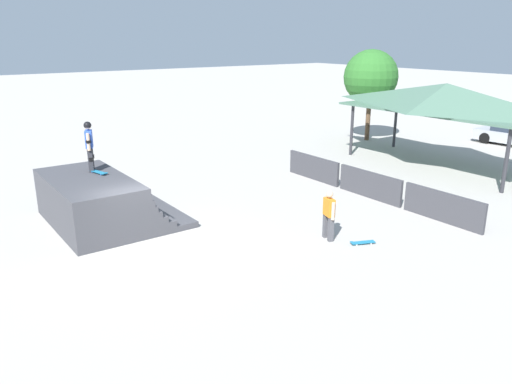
# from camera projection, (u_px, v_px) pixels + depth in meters

# --- Properties ---
(ground_plane) EXTENTS (160.00, 160.00, 0.00)m
(ground_plane) POSITION_uv_depth(u_px,v_px,m) (150.00, 246.00, 15.27)
(ground_plane) COLOR #ADA8A0
(quarter_pipe_ramp) EXTENTS (4.70, 4.02, 1.63)m
(quarter_pipe_ramp) POSITION_uv_depth(u_px,v_px,m) (98.00, 202.00, 16.92)
(quarter_pipe_ramp) COLOR #424247
(quarter_pipe_ramp) RESTS_ON ground
(skater_on_deck) EXTENTS (0.74, 0.42, 1.73)m
(skater_on_deck) POSITION_uv_depth(u_px,v_px,m) (89.00, 143.00, 17.12)
(skater_on_deck) COLOR #2D2D33
(skater_on_deck) RESTS_ON quarter_pipe_ramp
(skateboard_on_deck) EXTENTS (0.86, 0.41, 0.09)m
(skateboard_on_deck) POSITION_uv_depth(u_px,v_px,m) (99.00, 172.00, 17.03)
(skateboard_on_deck) COLOR blue
(skateboard_on_deck) RESTS_ON quarter_pipe_ramp
(bystander_walking) EXTENTS (0.64, 0.32, 1.60)m
(bystander_walking) POSITION_uv_depth(u_px,v_px,m) (329.00, 213.00, 15.50)
(bystander_walking) COLOR #4C4C51
(bystander_walking) RESTS_ON ground
(skateboard_on_ground) EXTENTS (0.49, 0.80, 0.09)m
(skateboard_on_ground) POSITION_uv_depth(u_px,v_px,m) (362.00, 242.00, 15.36)
(skateboard_on_ground) COLOR silver
(skateboard_on_ground) RESTS_ON ground
(barrier_fence) EXTENTS (9.73, 0.12, 1.05)m
(barrier_fence) POSITION_uv_depth(u_px,v_px,m) (370.00, 185.00, 19.69)
(barrier_fence) COLOR #3D3D42
(barrier_fence) RESTS_ON ground
(pavilion_shelter) EXTENTS (10.00, 4.17, 4.02)m
(pavilion_shelter) POSITION_uv_depth(u_px,v_px,m) (446.00, 98.00, 23.73)
(pavilion_shelter) COLOR #2D2D33
(pavilion_shelter) RESTS_ON ground
(tree_beside_pavilion) EXTENTS (3.22, 3.22, 5.43)m
(tree_beside_pavilion) POSITION_uv_depth(u_px,v_px,m) (371.00, 77.00, 29.76)
(tree_beside_pavilion) COLOR brown
(tree_beside_pavilion) RESTS_ON ground
(parked_car_silver) EXTENTS (4.23, 1.89, 1.27)m
(parked_car_silver) POSITION_uv_depth(u_px,v_px,m) (512.00, 135.00, 29.28)
(parked_car_silver) COLOR #A8AAAF
(parked_car_silver) RESTS_ON ground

